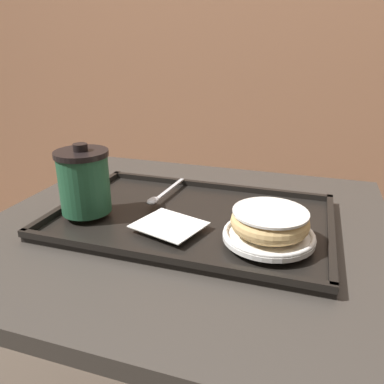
# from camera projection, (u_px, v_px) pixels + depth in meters

# --- Properties ---
(wall_behind) EXTENTS (8.00, 0.05, 2.40)m
(wall_behind) POSITION_uv_depth(u_px,v_px,m) (272.00, 13.00, 1.55)
(wall_behind) COLOR #9E6B4C
(wall_behind) RESTS_ON ground_plane
(cafe_table) EXTENTS (0.77, 0.72, 0.75)m
(cafe_table) POSITION_uv_depth(u_px,v_px,m) (188.00, 301.00, 0.81)
(cafe_table) COLOR #38332D
(cafe_table) RESTS_ON ground_plane
(serving_tray) EXTENTS (0.53, 0.35, 0.02)m
(serving_tray) POSITION_uv_depth(u_px,v_px,m) (192.00, 219.00, 0.73)
(serving_tray) COLOR black
(serving_tray) RESTS_ON cafe_table
(napkin_paper) EXTENTS (0.14, 0.13, 0.00)m
(napkin_paper) POSITION_uv_depth(u_px,v_px,m) (169.00, 225.00, 0.67)
(napkin_paper) COLOR white
(napkin_paper) RESTS_ON serving_tray
(coffee_cup_front) EXTENTS (0.10, 0.10, 0.13)m
(coffee_cup_front) POSITION_uv_depth(u_px,v_px,m) (84.00, 181.00, 0.71)
(coffee_cup_front) COLOR #235638
(coffee_cup_front) RESTS_ON serving_tray
(plate_with_chocolate_donut) EXTENTS (0.15, 0.15, 0.01)m
(plate_with_chocolate_donut) POSITION_uv_depth(u_px,v_px,m) (269.00, 235.00, 0.62)
(plate_with_chocolate_donut) COLOR white
(plate_with_chocolate_donut) RESTS_ON serving_tray
(donut_chocolate_glazed) EXTENTS (0.13, 0.13, 0.04)m
(donut_chocolate_glazed) POSITION_uv_depth(u_px,v_px,m) (270.00, 221.00, 0.61)
(donut_chocolate_glazed) COLOR #DBB270
(donut_chocolate_glazed) RESTS_ON plate_with_chocolate_donut
(spoon) EXTENTS (0.03, 0.17, 0.01)m
(spoon) POSITION_uv_depth(u_px,v_px,m) (159.00, 196.00, 0.79)
(spoon) COLOR silver
(spoon) RESTS_ON serving_tray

